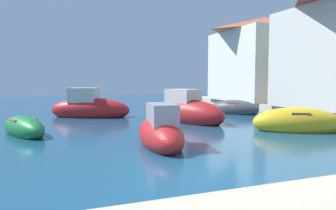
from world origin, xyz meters
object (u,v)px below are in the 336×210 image
object	(u,v)px
moored_boat_8	(187,112)
moored_boat_1	(89,108)
moored_boat_2	(160,132)
waterfront_building_annex	(263,58)
moored_boat_0	(297,123)
moored_boat_5	(24,128)
quayside_tree	(305,62)
moored_boat_4	(235,109)

from	to	relation	value
moored_boat_8	moored_boat_1	bearing A→B (deg)	-153.11
moored_boat_2	waterfront_building_annex	bearing A→B (deg)	-40.05
moored_boat_1	moored_boat_0	bearing A→B (deg)	-20.84
moored_boat_5	moored_boat_0	bearing A→B (deg)	-129.04
moored_boat_2	quayside_tree	distance (m)	14.30
moored_boat_0	moored_boat_1	distance (m)	11.11
moored_boat_4	waterfront_building_annex	xyz separation A→B (m)	(5.49, 4.44, 3.60)
moored_boat_0	waterfront_building_annex	bearing A→B (deg)	-93.16
moored_boat_8	waterfront_building_annex	distance (m)	12.53
moored_boat_1	quayside_tree	xyz separation A→B (m)	(13.63, -2.18, 2.82)
moored_boat_2	moored_boat_0	bearing A→B (deg)	-76.28
moored_boat_5	waterfront_building_annex	distance (m)	19.53
moored_boat_0	moored_boat_2	bearing A→B (deg)	34.07
moored_boat_2	moored_boat_5	xyz separation A→B (m)	(-4.36, 3.69, -0.15)
waterfront_building_annex	moored_boat_1	bearing A→B (deg)	-168.11
moored_boat_1	waterfront_building_annex	xyz separation A→B (m)	(14.31, 3.01, 3.41)
moored_boat_2	moored_boat_8	bearing A→B (deg)	-24.96
moored_boat_5	waterfront_building_annex	bearing A→B (deg)	-88.01
moored_boat_4	moored_boat_8	xyz separation A→B (m)	(-4.38, -2.48, 0.19)
moored_boat_0	waterfront_building_annex	size ratio (longest dim) A/B	0.53
moored_boat_4	moored_boat_5	xyz separation A→B (m)	(-11.88, -3.69, -0.05)
moored_boat_2	waterfront_building_annex	world-z (taller)	waterfront_building_annex
moored_boat_0	moored_boat_4	bearing A→B (deg)	-72.65
waterfront_building_annex	quayside_tree	size ratio (longest dim) A/B	1.71
moored_boat_0	moored_boat_1	xyz separation A→B (m)	(-7.55, 8.15, 0.15)
moored_boat_0	quayside_tree	world-z (taller)	quayside_tree
waterfront_building_annex	quayside_tree	xyz separation A→B (m)	(-0.68, -5.19, -0.59)
moored_boat_1	moored_boat_4	bearing A→B (deg)	17.16
moored_boat_2	quayside_tree	bearing A→B (deg)	-54.05
moored_boat_2	moored_boat_5	size ratio (longest dim) A/B	1.11
quayside_tree	moored_boat_2	bearing A→B (deg)	-151.75
moored_boat_1	quayside_tree	world-z (taller)	quayside_tree
moored_boat_0	moored_boat_8	size ratio (longest dim) A/B	0.80
moored_boat_1	waterfront_building_annex	bearing A→B (deg)	38.22
moored_boat_2	quayside_tree	size ratio (longest dim) A/B	0.89
moored_boat_1	moored_boat_8	bearing A→B (deg)	-15.03
moored_boat_2	moored_boat_1	bearing A→B (deg)	16.11
moored_boat_2	moored_boat_4	distance (m)	10.54
moored_boat_0	moored_boat_2	world-z (taller)	moored_boat_2
moored_boat_4	moored_boat_1	bearing A→B (deg)	-136.30
moored_boat_1	moored_boat_2	xyz separation A→B (m)	(1.30, -8.81, -0.09)
moored_boat_1	moored_boat_4	distance (m)	8.94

